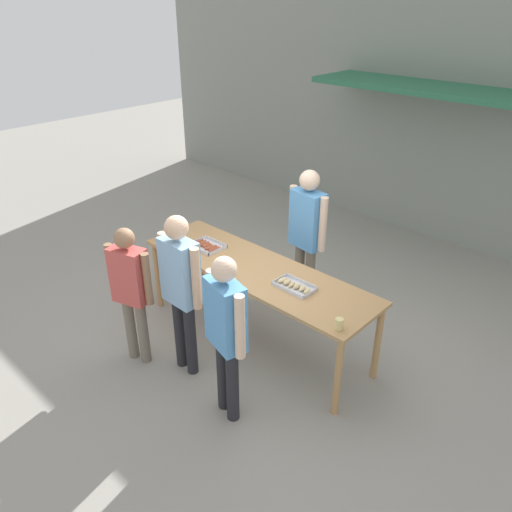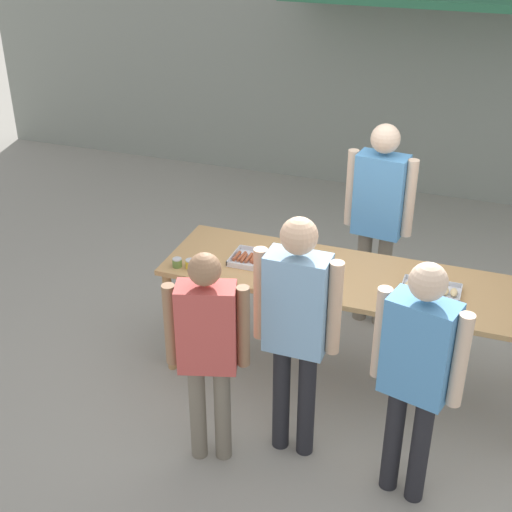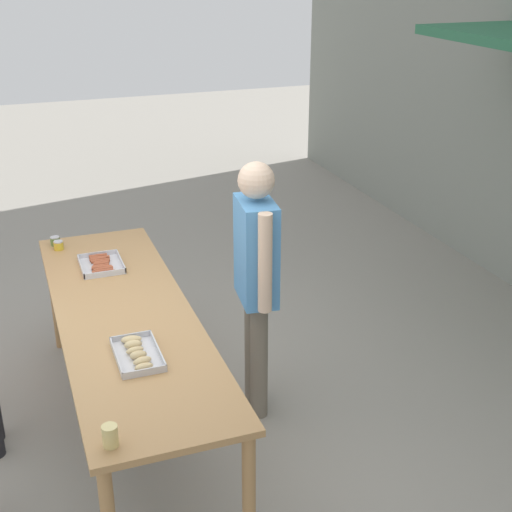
# 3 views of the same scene
# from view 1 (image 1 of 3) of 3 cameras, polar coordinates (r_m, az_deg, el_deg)

# --- Properties ---
(ground_plane) EXTENTS (24.00, 24.00, 0.00)m
(ground_plane) POSITION_cam_1_polar(r_m,az_deg,el_deg) (5.94, 0.00, -9.23)
(ground_plane) COLOR gray
(building_facade_back) EXTENTS (12.00, 1.11, 4.50)m
(building_facade_back) POSITION_cam_1_polar(r_m,az_deg,el_deg) (8.21, 20.28, 17.06)
(building_facade_back) COLOR gray
(building_facade_back) RESTS_ON ground
(serving_table) EXTENTS (2.86, 0.83, 0.93)m
(serving_table) POSITION_cam_1_polar(r_m,az_deg,el_deg) (5.47, 0.00, -2.24)
(serving_table) COLOR tan
(serving_table) RESTS_ON ground
(food_tray_sausages) EXTENTS (0.38, 0.30, 0.04)m
(food_tray_sausages) POSITION_cam_1_polar(r_m,az_deg,el_deg) (5.88, -5.58, 1.13)
(food_tray_sausages) COLOR silver
(food_tray_sausages) RESTS_ON serving_table
(food_tray_buns) EXTENTS (0.41, 0.25, 0.06)m
(food_tray_buns) POSITION_cam_1_polar(r_m,az_deg,el_deg) (5.08, 4.37, -3.42)
(food_tray_buns) COLOR silver
(food_tray_buns) RESTS_ON serving_table
(condiment_jar_mustard) EXTENTS (0.07, 0.07, 0.07)m
(condiment_jar_mustard) POSITION_cam_1_polar(r_m,az_deg,el_deg) (6.11, -10.84, 1.99)
(condiment_jar_mustard) COLOR #567A38
(condiment_jar_mustard) RESTS_ON serving_table
(condiment_jar_ketchup) EXTENTS (0.07, 0.07, 0.07)m
(condiment_jar_ketchup) POSITION_cam_1_polar(r_m,az_deg,el_deg) (6.04, -10.15, 1.76)
(condiment_jar_ketchup) COLOR gold
(condiment_jar_ketchup) RESTS_ON serving_table
(beer_cup) EXTENTS (0.07, 0.07, 0.11)m
(beer_cup) POSITION_cam_1_polar(r_m,az_deg,el_deg) (4.53, 9.47, -7.67)
(beer_cup) COLOR #DBC67A
(beer_cup) RESTS_ON serving_table
(person_server_behind_table) EXTENTS (0.58, 0.27, 1.83)m
(person_server_behind_table) POSITION_cam_1_polar(r_m,az_deg,el_deg) (5.96, 5.82, 3.13)
(person_server_behind_table) COLOR #756B5B
(person_server_behind_table) RESTS_ON ground
(person_customer_holding_hotdog) EXTENTS (0.52, 0.30, 1.58)m
(person_customer_holding_hotdog) POSITION_cam_1_polar(r_m,az_deg,el_deg) (5.26, -14.14, -3.21)
(person_customer_holding_hotdog) COLOR #756B5B
(person_customer_holding_hotdog) RESTS_ON ground
(person_customer_with_cup) EXTENTS (0.56, 0.31, 1.70)m
(person_customer_with_cup) POSITION_cam_1_polar(r_m,az_deg,el_deg) (4.40, -3.47, -7.97)
(person_customer_with_cup) COLOR #232328
(person_customer_with_cup) RESTS_ON ground
(person_customer_waiting_in_line) EXTENTS (0.57, 0.23, 1.78)m
(person_customer_waiting_in_line) POSITION_cam_1_polar(r_m,az_deg,el_deg) (4.95, -8.58, -2.97)
(person_customer_waiting_in_line) COLOR #232328
(person_customer_waiting_in_line) RESTS_ON ground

